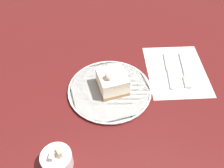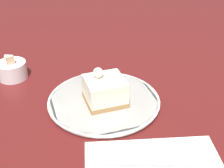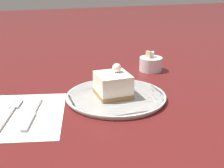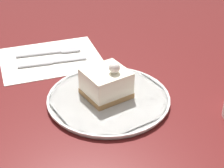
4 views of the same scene
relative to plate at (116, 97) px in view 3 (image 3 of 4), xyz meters
name	(u,v)px [view 3 (image 3 of 4)]	position (x,y,z in m)	size (l,w,h in m)	color
ground_plane	(126,94)	(0.04, 0.03, -0.01)	(4.00, 4.00, 0.00)	#5B1919
plate	(116,97)	(0.00, 0.00, 0.00)	(0.26, 0.26, 0.01)	silver
cake_slice	(113,84)	(-0.01, 0.00, 0.03)	(0.08, 0.09, 0.08)	#9E7547
napkin	(21,115)	(-0.24, -0.02, -0.01)	(0.25, 0.29, 0.00)	white
fork	(11,111)	(-0.26, 0.00, 0.00)	(0.07, 0.16, 0.00)	#B2B2B7
knife	(31,116)	(-0.22, -0.05, 0.00)	(0.06, 0.17, 0.00)	#B2B2B7
sugar_bowl	(151,64)	(0.19, 0.19, 0.02)	(0.08, 0.08, 0.07)	white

